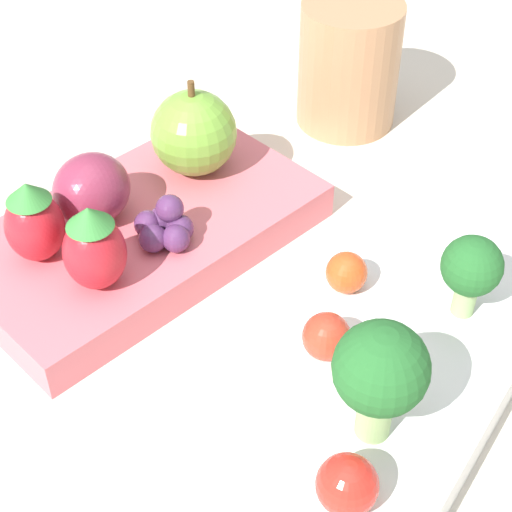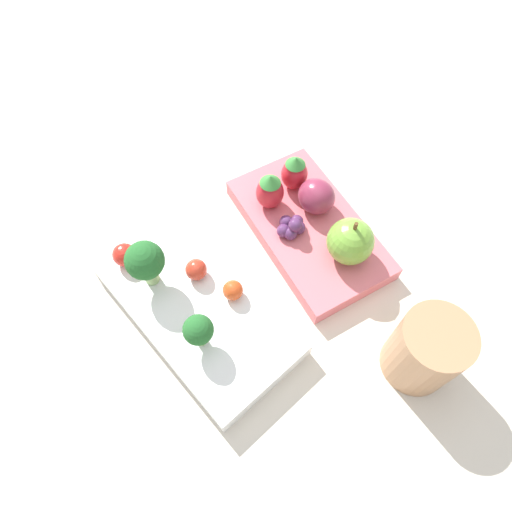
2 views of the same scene
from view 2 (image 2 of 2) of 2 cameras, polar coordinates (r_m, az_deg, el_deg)
ground_plane at (r=0.50m, az=0.01°, el=-1.81°), size 4.00×4.00×0.00m
bento_box_savoury at (r=0.47m, az=-7.41°, el=-6.41°), size 0.23×0.12×0.02m
bento_box_fruit at (r=0.52m, az=6.71°, el=3.29°), size 0.21×0.14×0.02m
broccoli_floret_0 at (r=0.45m, az=-13.70°, el=-0.68°), size 0.04×0.04×0.06m
broccoli_floret_1 at (r=0.42m, az=-7.22°, el=-9.22°), size 0.03×0.03×0.04m
cherry_tomato_0 at (r=0.47m, az=-7.50°, el=-1.69°), size 0.02×0.02×0.02m
cherry_tomato_1 at (r=0.49m, az=-16.13°, el=0.15°), size 0.02×0.02×0.02m
cherry_tomato_2 at (r=0.45m, az=-2.91°, el=-4.29°), size 0.02×0.02×0.02m
apple at (r=0.48m, az=11.71°, el=1.80°), size 0.05×0.05×0.06m
strawberry_0 at (r=0.53m, az=4.83°, el=10.36°), size 0.03×0.03×0.05m
strawberry_1 at (r=0.51m, az=1.75°, el=8.12°), size 0.03×0.03×0.05m
plum at (r=0.51m, az=7.57°, el=7.40°), size 0.04×0.04×0.04m
grape_cluster at (r=0.50m, az=4.53°, el=3.63°), size 0.03×0.03×0.03m
drinking_cup at (r=0.45m, az=20.45°, el=-10.99°), size 0.06×0.06×0.08m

